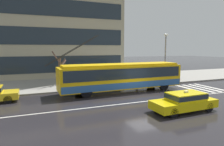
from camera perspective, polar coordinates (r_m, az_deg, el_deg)
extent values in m
plane|color=#262327|center=(17.40, 9.39, -7.01)|extent=(160.00, 160.00, 0.00)
cube|color=gray|center=(25.81, -1.53, -2.13)|extent=(80.00, 10.00, 0.14)
cube|color=beige|center=(22.20, 22.01, -4.35)|extent=(0.44, 4.40, 0.01)
cube|color=beige|center=(22.83, 23.65, -4.12)|extent=(0.44, 4.40, 0.01)
cube|color=beige|center=(23.47, 25.20, -3.91)|extent=(0.44, 4.40, 0.01)
cube|color=beige|center=(24.13, 26.67, -3.71)|extent=(0.44, 4.40, 0.01)
cube|color=silver|center=(16.41, 11.56, -7.91)|extent=(72.00, 0.14, 0.01)
cube|color=#EBB40F|center=(19.25, 2.97, -1.05)|extent=(12.42, 2.82, 2.14)
cube|color=#EBB40C|center=(19.12, 2.99, 2.41)|extent=(11.67, 2.55, 0.20)
cube|color=#1E2833|center=(19.20, 2.98, 0.21)|extent=(11.92, 2.84, 0.98)
cube|color=#2D5B9A|center=(19.36, 2.96, -3.06)|extent=(12.30, 2.84, 0.60)
cube|color=#1E2833|center=(22.55, 17.14, 0.93)|extent=(0.17, 2.24, 1.07)
cube|color=black|center=(22.40, 16.90, 2.29)|extent=(0.20, 1.93, 0.28)
cylinder|color=black|center=(17.83, -11.71, 6.60)|extent=(4.76, 0.17, 2.75)
cylinder|color=black|center=(17.15, -11.25, 6.60)|extent=(4.76, 0.17, 2.75)
cylinder|color=black|center=(22.46, 11.39, -2.50)|extent=(1.05, 0.32, 1.04)
cylinder|color=black|center=(20.68, 14.90, -3.43)|extent=(1.05, 0.32, 1.04)
cylinder|color=black|center=(19.14, -9.30, -4.12)|extent=(1.05, 0.32, 1.04)
cylinder|color=black|center=(17.01, -7.50, -5.50)|extent=(1.05, 0.32, 1.04)
cylinder|color=black|center=(18.82, -27.70, -5.69)|extent=(0.62, 0.21, 0.62)
cylinder|color=black|center=(17.23, -28.16, -6.85)|extent=(0.62, 0.21, 0.62)
cube|color=yellow|center=(14.23, 20.20, -8.45)|extent=(4.59, 1.84, 0.55)
cube|color=yellow|center=(14.23, 20.82, -6.34)|extent=(2.49, 1.55, 0.48)
cube|color=#1E2833|center=(14.22, 20.83, -6.24)|extent=(2.54, 1.57, 0.31)
cube|color=silver|center=(14.16, 20.88, -5.12)|extent=(0.28, 0.17, 0.12)
cylinder|color=black|center=(12.77, 17.54, -11.05)|extent=(0.62, 0.21, 0.62)
cylinder|color=black|center=(13.91, 13.37, -9.39)|extent=(0.62, 0.21, 0.62)
cylinder|color=black|center=(14.83, 26.52, -8.93)|extent=(0.62, 0.21, 0.62)
cylinder|color=black|center=(15.83, 22.26, -7.72)|extent=(0.62, 0.21, 0.62)
cylinder|color=brown|center=(21.41, -3.15, -2.70)|extent=(0.14, 0.14, 0.86)
cylinder|color=brown|center=(21.26, -3.24, -2.77)|extent=(0.14, 0.14, 0.86)
cylinder|color=maroon|center=(21.22, -3.21, -0.83)|extent=(0.49, 0.49, 0.57)
sphere|color=tan|center=(21.17, -3.22, 0.25)|extent=(0.24, 0.24, 0.24)
cone|color=red|center=(21.02, -3.29, 1.01)|extent=(1.30, 1.30, 0.27)
cylinder|color=#333333|center=(21.08, -3.28, -0.37)|extent=(0.02, 0.02, 0.76)
cylinder|color=#4E4152|center=(24.94, 7.54, -1.38)|extent=(0.14, 0.14, 0.84)
cylinder|color=#4E4152|center=(24.93, 7.17, -1.37)|extent=(0.14, 0.14, 0.84)
cylinder|color=#47392A|center=(24.84, 7.38, 0.28)|extent=(0.48, 0.48, 0.61)
sphere|color=tan|center=(24.79, 7.40, 1.23)|extent=(0.22, 0.22, 0.22)
cone|color=black|center=(24.76, 7.13, 1.90)|extent=(1.10, 1.10, 0.26)
cylinder|color=#333333|center=(24.81, 7.11, 0.72)|extent=(0.02, 0.02, 0.76)
cylinder|color=brown|center=(22.34, 1.61, -2.31)|extent=(0.14, 0.14, 0.84)
cylinder|color=brown|center=(22.43, 1.27, -2.27)|extent=(0.14, 0.14, 0.84)
cylinder|color=#957D60|center=(22.28, 1.45, -0.52)|extent=(0.50, 0.50, 0.55)
sphere|color=tan|center=(22.23, 1.45, 0.48)|extent=(0.23, 0.23, 0.23)
cylinder|color=gray|center=(24.83, 15.29, 3.98)|extent=(0.16, 0.16, 5.66)
ellipsoid|color=silver|center=(24.85, 15.51, 10.78)|extent=(0.60, 0.32, 0.24)
cylinder|color=brown|center=(22.65, -14.98, 0.42)|extent=(0.31, 0.31, 3.06)
cylinder|color=brown|center=(22.47, -14.30, 3.01)|extent=(0.73, 0.41, 0.93)
cylinder|color=#4F3B2E|center=(22.28, -16.08, 4.48)|extent=(0.97, 0.58, 1.35)
cylinder|color=brown|center=(23.02, -14.17, 2.53)|extent=(0.96, 0.96, 0.96)
cylinder|color=brown|center=(22.01, -15.70, 3.85)|extent=(0.74, 1.13, 0.90)
cube|color=#1E2833|center=(27.99, -14.59, 2.53)|extent=(18.09, 0.06, 2.28)
cube|color=#1E2833|center=(27.96, -14.84, 10.30)|extent=(18.09, 0.06, 2.28)
cube|color=#1E2833|center=(28.43, -15.09, 17.96)|extent=(18.09, 0.06, 2.28)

